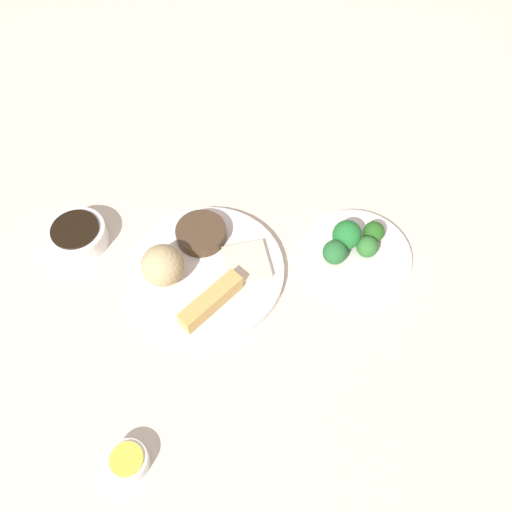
{
  "coord_description": "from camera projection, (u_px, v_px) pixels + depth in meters",
  "views": [
    {
      "loc": [
        0.47,
        -0.05,
        0.79
      ],
      "look_at": [
        0.01,
        0.05,
        0.06
      ],
      "focal_mm": 36.8,
      "sensor_mm": 36.0,
      "label": 1
    }
  ],
  "objects": [
    {
      "name": "spring_roll",
      "position": [
        211.0,
        301.0,
        0.83
      ],
      "size": [
        0.09,
        0.11,
        0.03
      ],
      "primitive_type": "cube",
      "rotation": [
        0.0,
        0.0,
        2.15
      ],
      "color": "tan",
      "rests_on": "main_plate"
    },
    {
      "name": "main_plate",
      "position": [
        207.0,
        272.0,
        0.89
      ],
      "size": [
        0.26,
        0.26,
        0.02
      ],
      "primitive_type": "cylinder",
      "color": "white",
      "rests_on": "tabletop"
    },
    {
      "name": "stir_fry_heap",
      "position": [
        201.0,
        233.0,
        0.91
      ],
      "size": [
        0.09,
        0.09,
        0.02
      ],
      "primitive_type": "cylinder",
      "color": "#473323",
      "rests_on": "main_plate"
    },
    {
      "name": "sauce_ramekin_hot_mustard",
      "position": [
        128.0,
        461.0,
        0.72
      ],
      "size": [
        0.06,
        0.06,
        0.02
      ],
      "primitive_type": "cylinder",
      "color": "white",
      "rests_on": "tabletop"
    },
    {
      "name": "sauce_ramekin_hot_mustard_liquid",
      "position": [
        126.0,
        459.0,
        0.71
      ],
      "size": [
        0.05,
        0.05,
        0.0
      ],
      "primitive_type": "cylinder",
      "color": "yellow",
      "rests_on": "sauce_ramekin_hot_mustard"
    },
    {
      "name": "broccoli_floret_4",
      "position": [
        374.0,
        233.0,
        0.9
      ],
      "size": [
        0.04,
        0.04,
        0.04
      ],
      "primitive_type": "sphere",
      "color": "#255D1B",
      "rests_on": "broccoli_plate"
    },
    {
      "name": "broccoli_plate",
      "position": [
        356.0,
        256.0,
        0.91
      ],
      "size": [
        0.19,
        0.19,
        0.01
      ],
      "primitive_type": "cylinder",
      "color": "white",
      "rests_on": "tabletop"
    },
    {
      "name": "soy_sauce_bowl",
      "position": [
        78.0,
        236.0,
        0.92
      ],
      "size": [
        0.1,
        0.1,
        0.04
      ],
      "primitive_type": "cylinder",
      "color": "white",
      "rests_on": "tabletop"
    },
    {
      "name": "broccoli_floret_0",
      "position": [
        367.0,
        247.0,
        0.89
      ],
      "size": [
        0.04,
        0.04,
        0.04
      ],
      "primitive_type": "sphere",
      "color": "#2F6E2F",
      "rests_on": "broccoli_plate"
    },
    {
      "name": "rice_scoop",
      "position": [
        163.0,
        265.0,
        0.85
      ],
      "size": [
        0.07,
        0.07,
        0.07
      ],
      "primitive_type": "sphere",
      "color": "tan",
      "rests_on": "main_plate"
    },
    {
      "name": "broccoli_floret_1",
      "position": [
        335.0,
        252.0,
        0.88
      ],
      "size": [
        0.04,
        0.04,
        0.04
      ],
      "primitive_type": "sphere",
      "color": "#26662F",
      "rests_on": "broccoli_plate"
    },
    {
      "name": "crab_rangoon_wonton",
      "position": [
        247.0,
        262.0,
        0.88
      ],
      "size": [
        0.07,
        0.07,
        0.01
      ],
      "primitive_type": "cube",
      "rotation": [
        0.0,
        0.0,
        0.0
      ],
      "color": "beige",
      "rests_on": "main_plate"
    },
    {
      "name": "broccoli_floret_3",
      "position": [
        347.0,
        234.0,
        0.89
      ],
      "size": [
        0.05,
        0.05,
        0.05
      ],
      "primitive_type": "sphere",
      "color": "#22702F",
      "rests_on": "broccoli_plate"
    },
    {
      "name": "soy_sauce_bowl_liquid",
      "position": [
        75.0,
        229.0,
        0.9
      ],
      "size": [
        0.08,
        0.08,
        0.0
      ],
      "primitive_type": "cylinder",
      "color": "black",
      "rests_on": "soy_sauce_bowl"
    },
    {
      "name": "tabletop",
      "position": [
        227.0,
        273.0,
        0.91
      ],
      "size": [
        2.2,
        2.2,
        0.02
      ],
      "primitive_type": "cube",
      "color": "beige",
      "rests_on": "ground"
    }
  ]
}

